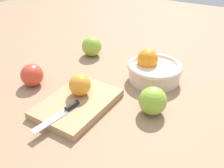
{
  "coord_description": "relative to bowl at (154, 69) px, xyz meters",
  "views": [
    {
      "loc": [
        0.63,
        0.37,
        0.45
      ],
      "look_at": [
        0.04,
        0.04,
        0.04
      ],
      "focal_mm": 41.24,
      "sensor_mm": 36.0,
      "label": 1
    }
  ],
  "objects": [
    {
      "name": "ground_plane",
      "position": [
        0.11,
        -0.12,
        -0.04
      ],
      "size": [
        2.4,
        2.4,
        0.0
      ],
      "primitive_type": "plane",
      "color": "#997556"
    },
    {
      "name": "bowl",
      "position": [
        0.0,
        0.0,
        0.0
      ],
      "size": [
        0.18,
        0.18,
        0.1
      ],
      "color": "beige",
      "rests_on": "ground_plane"
    },
    {
      "name": "cutting_board",
      "position": [
        0.25,
        -0.13,
        -0.03
      ],
      "size": [
        0.25,
        0.18,
        0.02
      ],
      "primitive_type": "cube",
      "rotation": [
        0.0,
        0.0,
        -0.05
      ],
      "color": "tan",
      "rests_on": "ground_plane"
    },
    {
      "name": "orange_on_board",
      "position": [
        0.22,
        -0.14,
        0.02
      ],
      "size": [
        0.07,
        0.07,
        0.07
      ],
      "primitive_type": "sphere",
      "color": "orange",
      "rests_on": "cutting_board"
    },
    {
      "name": "knife",
      "position": [
        0.32,
        -0.13,
        -0.01
      ],
      "size": [
        0.16,
        0.04,
        0.01
      ],
      "color": "silver",
      "rests_on": "cutting_board"
    },
    {
      "name": "apple_front_left",
      "position": [
        -0.06,
        -0.29,
        0.0
      ],
      "size": [
        0.08,
        0.08,
        0.08
      ],
      "primitive_type": "sphere",
      "color": "#8EB738",
      "rests_on": "ground_plane"
    },
    {
      "name": "apple_front_right",
      "position": [
        0.23,
        -0.33,
        -0.0
      ],
      "size": [
        0.07,
        0.07,
        0.07
      ],
      "primitive_type": "sphere",
      "color": "#D6422D",
      "rests_on": "ground_plane"
    },
    {
      "name": "apple_back_right",
      "position": [
        0.17,
        0.07,
        0.0
      ],
      "size": [
        0.08,
        0.08,
        0.08
      ],
      "primitive_type": "sphere",
      "color": "#8EB738",
      "rests_on": "ground_plane"
    }
  ]
}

